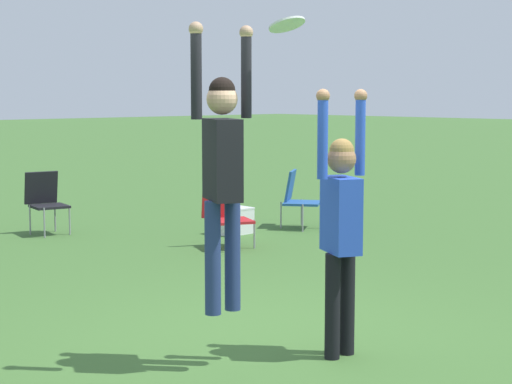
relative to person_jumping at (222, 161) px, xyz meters
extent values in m
plane|color=#3D662D|center=(0.63, 0.21, -1.57)|extent=(120.00, 120.00, 0.00)
cylinder|color=navy|center=(-0.10, 0.00, -0.71)|extent=(0.12, 0.12, 0.85)
cylinder|color=navy|center=(0.10, 0.00, -0.71)|extent=(0.12, 0.12, 0.85)
cube|color=black|center=(0.00, 0.00, 0.01)|extent=(0.37, 0.48, 0.60)
sphere|color=tan|center=(0.00, 0.00, 0.46)|extent=(0.23, 0.23, 0.23)
sphere|color=black|center=(0.00, 0.00, 0.52)|extent=(0.20, 0.20, 0.20)
cylinder|color=black|center=(-0.24, 0.00, 0.63)|extent=(0.08, 0.08, 0.64)
sphere|color=tan|center=(-0.24, 0.00, 0.95)|extent=(0.10, 0.10, 0.10)
cylinder|color=black|center=(0.24, 0.00, 0.63)|extent=(0.08, 0.08, 0.64)
sphere|color=tan|center=(0.24, 0.00, 0.95)|extent=(0.10, 0.10, 0.10)
cylinder|color=black|center=(0.77, -0.42, -1.15)|extent=(0.12, 0.12, 0.83)
cylinder|color=black|center=(0.95, -0.42, -1.15)|extent=(0.12, 0.12, 0.83)
cube|color=blue|center=(0.86, -0.42, -0.44)|extent=(0.35, 0.44, 0.59)
sphere|color=#9E704C|center=(0.86, -0.42, 0.00)|extent=(0.23, 0.23, 0.23)
sphere|color=olive|center=(0.86, -0.42, 0.06)|extent=(0.19, 0.19, 0.19)
cylinder|color=blue|center=(0.64, -0.42, 0.17)|extent=(0.08, 0.08, 0.63)
sphere|color=#9E704C|center=(0.64, -0.42, 0.48)|extent=(0.10, 0.10, 0.10)
cylinder|color=blue|center=(1.08, -0.42, 0.17)|extent=(0.08, 0.08, 0.63)
sphere|color=#9E704C|center=(1.08, -0.42, 0.48)|extent=(0.10, 0.10, 0.10)
cylinder|color=white|center=(0.37, -0.29, 1.00)|extent=(0.27, 0.26, 0.11)
cylinder|color=gray|center=(2.01, 6.21, -1.35)|extent=(0.02, 0.02, 0.44)
cylinder|color=gray|center=(2.42, 6.21, -1.35)|extent=(0.02, 0.02, 0.44)
cylinder|color=gray|center=(2.01, 6.62, -1.35)|extent=(0.02, 0.02, 0.44)
cylinder|color=gray|center=(2.42, 6.62, -1.35)|extent=(0.02, 0.02, 0.44)
cube|color=black|center=(2.22, 6.42, -1.15)|extent=(0.58, 0.58, 0.04)
cube|color=black|center=(2.22, 6.64, -0.89)|extent=(0.50, 0.21, 0.48)
cylinder|color=gray|center=(3.20, 3.52, -1.37)|extent=(0.02, 0.02, 0.39)
cylinder|color=gray|center=(3.63, 3.52, -1.37)|extent=(0.02, 0.02, 0.39)
cylinder|color=gray|center=(3.20, 3.94, -1.37)|extent=(0.02, 0.02, 0.39)
cylinder|color=gray|center=(3.63, 3.94, -1.37)|extent=(0.02, 0.02, 0.39)
cube|color=#B21E23|center=(3.42, 3.73, -1.20)|extent=(0.67, 0.67, 0.04)
cube|color=#B21E23|center=(3.42, 3.96, -0.95)|extent=(0.51, 0.32, 0.46)
cylinder|color=gray|center=(5.11, 4.03, -1.36)|extent=(0.02, 0.02, 0.41)
cylinder|color=gray|center=(5.58, 4.03, -1.36)|extent=(0.02, 0.02, 0.41)
cylinder|color=gray|center=(5.11, 4.49, -1.36)|extent=(0.02, 0.02, 0.41)
cylinder|color=gray|center=(5.58, 4.49, -1.36)|extent=(0.02, 0.02, 0.41)
cube|color=#235193|center=(5.35, 4.26, -1.17)|extent=(0.76, 0.76, 0.04)
cube|color=#235193|center=(5.35, 4.51, -0.92)|extent=(0.51, 0.41, 0.47)
cube|color=white|center=(4.24, 4.60, -1.39)|extent=(0.49, 0.36, 0.37)
cube|color=silver|center=(4.24, 4.60, -1.19)|extent=(0.50, 0.37, 0.02)
camera|label=1|loc=(-4.14, -4.74, 0.49)|focal=60.00mm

